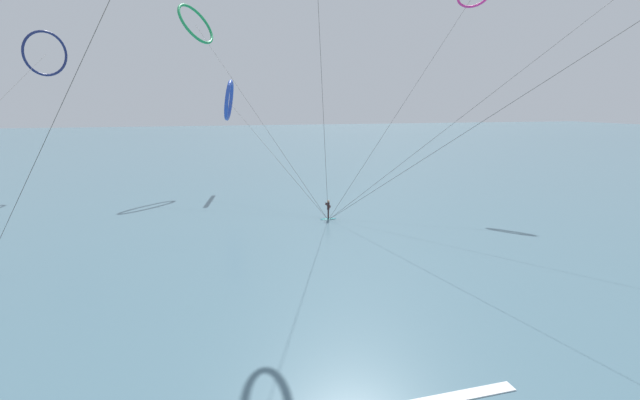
# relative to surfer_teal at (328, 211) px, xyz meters

# --- Properties ---
(sea_water) EXTENTS (400.00, 200.00, 0.08)m
(sea_water) POSITION_rel_surfer_teal_xyz_m (-4.55, 71.06, -0.78)
(sea_water) COLOR slate
(sea_water) RESTS_ON ground
(surfer_teal) EXTENTS (1.40, 0.67, 1.70)m
(surfer_teal) POSITION_rel_surfer_teal_xyz_m (0.00, 0.00, 0.00)
(surfer_teal) COLOR teal
(surfer_teal) RESTS_ON ground
(kite_cobalt) EXTENTS (7.80, 20.22, 12.57)m
(kite_cobalt) POSITION_rel_surfer_teal_xyz_m (-6.81, 17.78, 9.39)
(kite_cobalt) COLOR #2647B7
(kite_cobalt) RESTS_ON ground
(kite_navy) EXTENTS (4.25, 48.23, 17.83)m
(kite_navy) POSITION_rel_surfer_teal_xyz_m (-26.54, 22.64, 14.48)
(kite_navy) COLOR navy
(kite_navy) RESTS_ON ground
(kite_emerald) EXTENTS (12.89, 26.86, 21.82)m
(kite_emerald) POSITION_rel_surfer_teal_xyz_m (-9.99, 23.72, 18.52)
(kite_emerald) COLOR #199351
(kite_emerald) RESTS_ON ground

